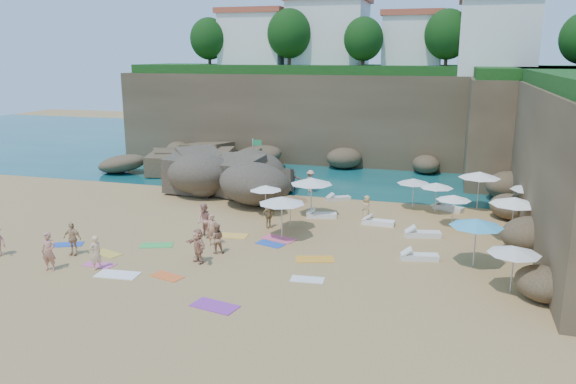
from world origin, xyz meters
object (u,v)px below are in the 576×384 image
(person_stand_4, at_px, (366,208))
(person_stand_5, at_px, (293,180))
(rock_outcrop, at_px, (237,193))
(parasol_0, at_px, (312,181))
(person_stand_2, at_px, (311,181))
(person_stand_6, at_px, (96,253))
(person_stand_1, at_px, (217,239))
(flag_pole, at_px, (254,156))
(parasol_1, at_px, (436,185))
(lounger_0, at_px, (338,198))
(parasol_2, at_px, (480,175))
(person_stand_0, at_px, (49,252))
(person_stand_3, at_px, (268,215))

(person_stand_4, xyz_separation_m, person_stand_5, (-6.38, 6.25, -0.02))
(rock_outcrop, bearing_deg, person_stand_5, 31.19)
(parasol_0, bearing_deg, person_stand_2, 104.41)
(person_stand_5, bearing_deg, person_stand_6, -134.97)
(person_stand_1, distance_m, person_stand_2, 13.89)
(flag_pole, xyz_separation_m, person_stand_6, (-1.47, -17.84, -1.53))
(parasol_0, relative_size, parasol_1, 1.24)
(lounger_0, bearing_deg, parasol_2, -29.64)
(person_stand_0, distance_m, person_stand_6, 2.11)
(parasol_2, relative_size, lounger_0, 1.58)
(person_stand_0, relative_size, person_stand_4, 1.20)
(person_stand_0, bearing_deg, parasol_2, 29.78)
(parasol_0, relative_size, parasol_2, 0.99)
(flag_pole, bearing_deg, parasol_1, -15.28)
(parasol_0, height_order, person_stand_4, parasol_0)
(person_stand_6, bearing_deg, parasol_2, 153.35)
(person_stand_0, relative_size, person_stand_5, 1.23)
(person_stand_5, bearing_deg, parasol_2, -39.04)
(flag_pole, distance_m, person_stand_0, 18.92)
(lounger_0, bearing_deg, parasol_1, -44.09)
(parasol_0, height_order, person_stand_6, parasol_0)
(person_stand_2, relative_size, person_stand_3, 1.10)
(parasol_0, height_order, person_stand_1, parasol_0)
(parasol_1, height_order, lounger_0, parasol_1)
(parasol_2, height_order, person_stand_5, parasol_2)
(person_stand_0, height_order, person_stand_4, person_stand_0)
(person_stand_2, distance_m, person_stand_5, 1.48)
(parasol_2, distance_m, person_stand_5, 13.12)
(person_stand_2, distance_m, person_stand_6, 18.41)
(person_stand_3, xyz_separation_m, person_stand_6, (-5.67, -8.39, 0.08))
(parasol_2, bearing_deg, flag_pole, 173.15)
(parasol_0, xyz_separation_m, lounger_0, (0.83, 4.38, -2.12))
(person_stand_3, bearing_deg, person_stand_1, -156.82)
(flag_pole, bearing_deg, person_stand_4, -33.94)
(parasol_1, bearing_deg, person_stand_6, -136.16)
(flag_pole, height_order, parasol_0, flag_pole)
(rock_outcrop, bearing_deg, person_stand_2, 19.98)
(person_stand_0, height_order, person_stand_3, person_stand_0)
(parasol_2, bearing_deg, lounger_0, -178.43)
(lounger_0, distance_m, person_stand_0, 19.37)
(rock_outcrop, bearing_deg, person_stand_0, -99.93)
(parasol_2, bearing_deg, parasol_1, -146.22)
(person_stand_3, distance_m, person_stand_6, 10.13)
(person_stand_4, bearing_deg, person_stand_2, -170.11)
(person_stand_2, xyz_separation_m, person_stand_5, (-1.44, 0.35, -0.07))
(parasol_2, bearing_deg, person_stand_2, 172.52)
(person_stand_6, bearing_deg, person_stand_1, 149.52)
(parasol_0, bearing_deg, flag_pole, 132.57)
(parasol_1, xyz_separation_m, person_stand_5, (-10.32, 3.58, -1.07))
(parasol_0, height_order, person_stand_0, parasol_0)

